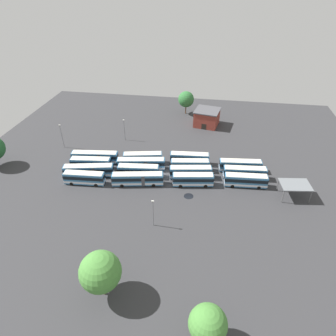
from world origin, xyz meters
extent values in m
plane|color=#333335|center=(0.00, 0.00, 0.00)|extent=(123.03, 123.03, 0.00)
cube|color=teal|center=(-21.31, -4.62, 1.89)|extent=(12.18, 3.58, 3.17)
cube|color=beige|center=(-21.31, -4.62, 3.54)|extent=(11.68, 3.34, 0.14)
cube|color=black|center=(-21.31, -4.62, 2.40)|extent=(12.24, 3.63, 1.02)
cube|color=silver|center=(-21.31, -4.62, 1.00)|extent=(12.24, 3.63, 0.63)
cube|color=black|center=(-15.32, -4.05, 2.50)|extent=(0.25, 2.01, 1.17)
cylinder|color=black|center=(-17.71, -3.14, 0.50)|extent=(1.02, 0.39, 1.00)
cylinder|color=black|center=(-17.49, -5.39, 0.50)|extent=(1.02, 0.39, 1.00)
cylinder|color=black|center=(-25.12, -3.85, 0.50)|extent=(1.02, 0.39, 1.00)
cylinder|color=black|center=(-24.90, -6.10, 0.50)|extent=(1.02, 0.39, 1.00)
cube|color=teal|center=(-22.37, -1.10, 1.89)|extent=(11.98, 3.45, 3.17)
cube|color=beige|center=(-22.37, -1.10, 3.54)|extent=(11.49, 3.21, 0.14)
cube|color=black|center=(-22.37, -1.10, 2.40)|extent=(12.04, 3.49, 1.02)
cube|color=silver|center=(-22.37, -1.10, 1.00)|extent=(12.04, 3.49, 0.63)
cube|color=black|center=(-16.47, -0.59, 2.50)|extent=(0.23, 2.01, 1.17)
cylinder|color=black|center=(-18.82, 0.34, 0.50)|extent=(1.02, 0.38, 1.00)
cylinder|color=black|center=(-18.62, -1.91, 0.50)|extent=(1.02, 0.38, 1.00)
cylinder|color=black|center=(-26.11, -0.29, 0.50)|extent=(1.02, 0.38, 1.00)
cylinder|color=black|center=(-25.92, -2.53, 0.50)|extent=(1.02, 0.38, 1.00)
cube|color=teal|center=(-22.41, 2.55, 1.89)|extent=(11.46, 3.16, 3.17)
cube|color=beige|center=(-22.41, 2.55, 3.54)|extent=(11.00, 2.94, 0.14)
cube|color=black|center=(-22.41, 2.55, 2.40)|extent=(11.52, 3.20, 1.02)
cube|color=silver|center=(-22.41, 2.55, 1.00)|extent=(11.52, 3.20, 0.63)
cube|color=black|center=(-16.75, 2.91, 2.50)|extent=(0.19, 2.01, 1.17)
cylinder|color=black|center=(-18.98, 3.90, 0.50)|extent=(1.02, 0.36, 1.00)
cylinder|color=black|center=(-18.84, 1.65, 0.50)|extent=(1.02, 0.36, 1.00)
cylinder|color=black|center=(-25.99, 3.46, 0.50)|extent=(1.02, 0.36, 1.00)
cylinder|color=black|center=(-25.85, 1.21, 0.50)|extent=(1.02, 0.36, 1.00)
cube|color=teal|center=(-6.31, -6.29, 1.89)|extent=(11.71, 3.29, 3.17)
cube|color=beige|center=(-6.31, -6.29, 3.54)|extent=(11.24, 3.06, 0.14)
cube|color=black|center=(-6.31, -6.29, 2.40)|extent=(11.77, 3.33, 1.02)
cube|color=silver|center=(-6.31, -6.29, 1.00)|extent=(11.77, 3.33, 0.63)
cube|color=black|center=(-0.53, -5.86, 2.50)|extent=(0.21, 2.01, 1.17)
cylinder|color=black|center=(-2.81, -4.90, 0.50)|extent=(1.02, 0.37, 1.00)
cylinder|color=black|center=(-2.65, -7.15, 0.50)|extent=(1.02, 0.37, 1.00)
cylinder|color=black|center=(-9.97, -5.42, 0.50)|extent=(1.02, 0.37, 1.00)
cylinder|color=black|center=(-9.80, -7.67, 0.50)|extent=(1.02, 0.37, 1.00)
cube|color=teal|center=(-6.76, -2.55, 1.89)|extent=(11.28, 3.98, 3.17)
cube|color=beige|center=(-6.76, -2.55, 3.54)|extent=(10.81, 3.73, 0.14)
cube|color=black|center=(-6.76, -2.55, 2.40)|extent=(11.34, 4.03, 1.02)
cube|color=silver|center=(-6.76, -2.55, 1.00)|extent=(11.34, 4.03, 0.63)
cube|color=black|center=(-1.28, -1.77, 2.50)|extent=(0.34, 2.00, 1.17)
cylinder|color=black|center=(-3.53, -0.95, 0.50)|extent=(1.03, 0.44, 1.00)
cylinder|color=black|center=(-3.21, -3.18, 0.50)|extent=(1.03, 0.44, 1.00)
cylinder|color=black|center=(-10.31, -1.91, 0.50)|extent=(1.03, 0.44, 1.00)
cylinder|color=black|center=(-9.99, -4.14, 0.50)|extent=(1.03, 0.44, 1.00)
cube|color=teal|center=(-7.29, 0.95, 1.89)|extent=(11.94, 4.26, 3.17)
cube|color=beige|center=(-7.29, 0.95, 3.54)|extent=(11.45, 3.99, 0.14)
cube|color=black|center=(-7.29, 0.95, 2.40)|extent=(12.01, 4.30, 1.02)
cube|color=silver|center=(-7.29, 0.95, 1.00)|extent=(12.01, 4.30, 0.63)
cube|color=black|center=(-1.50, 1.87, 2.50)|extent=(0.37, 1.99, 1.17)
cylinder|color=black|center=(-3.88, 2.63, 0.50)|extent=(1.03, 0.45, 1.00)
cylinder|color=black|center=(-3.53, 0.41, 0.50)|extent=(1.03, 0.45, 1.00)
cylinder|color=black|center=(-11.05, 1.50, 0.50)|extent=(1.03, 0.45, 1.00)
cylinder|color=black|center=(-10.70, -0.73, 0.50)|extent=(1.03, 0.45, 1.00)
cube|color=teal|center=(-8.24, 4.38, 1.89)|extent=(11.24, 4.10, 3.17)
cube|color=beige|center=(-8.24, 4.38, 3.54)|extent=(10.78, 3.84, 0.14)
cube|color=black|center=(-8.24, 4.38, 2.40)|extent=(11.30, 4.15, 1.02)
cube|color=silver|center=(-8.24, 4.38, 1.00)|extent=(11.30, 4.15, 0.63)
cube|color=black|center=(-2.80, 5.22, 2.50)|extent=(0.37, 2.00, 1.17)
cylinder|color=black|center=(-5.05, 6.01, 0.50)|extent=(1.03, 0.45, 1.00)
cylinder|color=black|center=(-4.70, 3.78, 0.50)|extent=(1.03, 0.45, 1.00)
cylinder|color=black|center=(-11.78, 4.97, 0.50)|extent=(1.03, 0.45, 1.00)
cylinder|color=black|center=(-11.44, 2.74, 0.50)|extent=(1.03, 0.45, 1.00)
cube|color=teal|center=(7.70, -4.29, 1.89)|extent=(11.91, 4.64, 3.17)
cube|color=beige|center=(7.70, -4.29, 3.54)|extent=(11.42, 4.36, 0.14)
cube|color=black|center=(7.70, -4.29, 2.40)|extent=(11.97, 4.69, 1.02)
cube|color=silver|center=(7.70, -4.29, 1.00)|extent=(11.97, 4.69, 0.63)
cube|color=black|center=(13.44, -3.17, 2.50)|extent=(0.44, 1.98, 1.17)
cylinder|color=black|center=(11.03, -2.49, 0.50)|extent=(1.04, 0.49, 1.00)
cylinder|color=black|center=(11.47, -4.70, 0.50)|extent=(1.04, 0.49, 1.00)
cylinder|color=black|center=(3.94, -3.87, 0.50)|extent=(1.04, 0.49, 1.00)
cylinder|color=black|center=(4.37, -6.09, 0.50)|extent=(1.04, 0.49, 1.00)
cube|color=teal|center=(7.50, -1.04, 1.89)|extent=(14.11, 4.66, 3.17)
cube|color=beige|center=(7.50, -1.04, 3.54)|extent=(13.53, 4.38, 0.14)
cube|color=black|center=(7.50, -1.04, 2.40)|extent=(14.18, 4.71, 1.02)
cube|color=silver|center=(7.50, -1.04, 1.00)|extent=(14.18, 4.71, 0.63)
cube|color=black|center=(14.37, 0.08, 2.50)|extent=(0.38, 1.99, 1.17)
cube|color=#47474C|center=(5.99, -1.28, 1.89)|extent=(1.29, 2.61, 3.05)
cylinder|color=black|center=(11.57, 0.77, 0.50)|extent=(1.04, 0.46, 1.00)
cylinder|color=black|center=(11.93, -1.46, 0.50)|extent=(1.04, 0.46, 1.00)
cylinder|color=black|center=(3.07, -0.62, 0.50)|extent=(1.04, 0.46, 1.00)
cylinder|color=black|center=(3.43, -2.85, 0.50)|extent=(1.04, 0.46, 1.00)
cube|color=teal|center=(7.41, 2.57, 1.89)|extent=(11.75, 3.53, 3.17)
cube|color=beige|center=(7.41, 2.57, 3.54)|extent=(11.27, 3.29, 0.14)
cube|color=black|center=(7.41, 2.57, 2.40)|extent=(11.81, 3.57, 1.02)
cube|color=silver|center=(7.41, 2.57, 1.00)|extent=(11.81, 3.57, 0.63)
cube|color=black|center=(13.18, 3.11, 2.50)|extent=(0.25, 2.01, 1.17)
cylinder|color=black|center=(10.88, 4.03, 0.50)|extent=(1.02, 0.39, 1.00)
cylinder|color=black|center=(11.09, 1.78, 0.50)|extent=(1.02, 0.39, 1.00)
cylinder|color=black|center=(3.74, 3.35, 0.50)|extent=(1.02, 0.39, 1.00)
cylinder|color=black|center=(3.95, 1.11, 0.50)|extent=(1.02, 0.39, 1.00)
cube|color=teal|center=(6.68, 6.42, 1.89)|extent=(14.11, 4.84, 3.17)
cube|color=beige|center=(6.68, 6.42, 3.54)|extent=(13.53, 4.55, 0.14)
cube|color=black|center=(6.68, 6.42, 2.40)|extent=(14.18, 4.89, 1.02)
cube|color=silver|center=(6.68, 6.42, 1.00)|extent=(14.18, 4.89, 0.63)
cube|color=black|center=(13.53, 7.63, 2.50)|extent=(0.41, 1.99, 1.17)
cube|color=#47474C|center=(5.17, 6.15, 1.89)|extent=(1.32, 2.62, 3.05)
cylinder|color=black|center=(10.72, 8.28, 0.50)|extent=(1.04, 0.47, 1.00)
cylinder|color=black|center=(11.12, 6.06, 0.50)|extent=(1.04, 0.47, 1.00)
cylinder|color=black|center=(2.24, 6.78, 0.50)|extent=(1.04, 0.47, 1.00)
cylinder|color=black|center=(2.63, 4.55, 0.50)|extent=(1.04, 0.47, 1.00)
cube|color=teal|center=(22.24, -2.62, 1.89)|extent=(14.08, 3.95, 3.17)
cube|color=beige|center=(22.24, -2.62, 3.54)|extent=(13.51, 3.70, 0.14)
cube|color=black|center=(22.24, -2.62, 2.40)|extent=(14.15, 4.00, 1.02)
cube|color=silver|center=(22.24, -2.62, 1.00)|extent=(14.15, 4.00, 0.63)
cube|color=black|center=(29.16, -1.86, 2.50)|extent=(0.28, 2.00, 1.17)
cube|color=#47474C|center=(20.72, -2.78, 1.89)|extent=(1.17, 2.58, 3.05)
cylinder|color=black|center=(26.40, -1.02, 0.50)|extent=(1.03, 0.41, 1.00)
cylinder|color=black|center=(26.64, -3.27, 0.50)|extent=(1.03, 0.41, 1.00)
cylinder|color=black|center=(17.83, -1.96, 0.50)|extent=(1.03, 0.41, 1.00)
cylinder|color=black|center=(18.08, -4.21, 0.50)|extent=(1.03, 0.41, 1.00)
cube|color=teal|center=(22.21, 0.89, 1.89)|extent=(11.82, 3.66, 3.17)
cube|color=beige|center=(22.21, 0.89, 3.54)|extent=(11.34, 3.42, 0.14)
cube|color=black|center=(22.21, 0.89, 2.40)|extent=(11.88, 3.71, 1.02)
cube|color=silver|center=(22.21, 0.89, 1.00)|extent=(11.88, 3.71, 0.63)
cube|color=black|center=(28.01, 1.50, 2.50)|extent=(0.27, 2.01, 1.17)
cylinder|color=black|center=(25.68, 2.39, 0.50)|extent=(1.03, 0.40, 1.00)
cylinder|color=black|center=(25.92, 0.15, 0.50)|extent=(1.03, 0.40, 1.00)
cylinder|color=black|center=(18.51, 1.63, 0.50)|extent=(1.03, 0.40, 1.00)
cylinder|color=black|center=(18.75, -0.61, 0.50)|extent=(1.03, 0.40, 1.00)
cube|color=teal|center=(21.41, 4.62, 1.89)|extent=(14.11, 5.08, 3.17)
cube|color=beige|center=(21.41, 4.62, 3.54)|extent=(13.52, 4.78, 0.14)
cube|color=black|center=(21.41, 4.62, 2.40)|extent=(14.18, 5.13, 1.02)
cube|color=silver|center=(21.41, 4.62, 1.00)|extent=(14.18, 5.13, 0.63)
cube|color=black|center=(28.24, 5.96, 2.50)|extent=(0.45, 1.98, 1.17)
cube|color=#47474C|center=(19.91, 4.33, 1.89)|extent=(1.36, 2.63, 3.05)
cylinder|color=black|center=(25.42, 6.56, 0.50)|extent=(1.04, 0.49, 1.00)
cylinder|color=black|center=(25.85, 4.35, 0.50)|extent=(1.04, 0.49, 1.00)
cylinder|color=black|center=(16.96, 4.90, 0.50)|extent=(1.04, 0.49, 1.00)
cylinder|color=black|center=(17.40, 2.69, 0.50)|extent=(1.04, 0.49, 1.00)
cube|color=teal|center=(21.25, 8.24, 1.89)|extent=(11.18, 3.12, 3.17)
cube|color=beige|center=(21.25, 8.24, 3.54)|extent=(10.72, 2.90, 0.14)
cube|color=black|center=(21.25, 8.24, 2.40)|extent=(11.23, 3.16, 1.02)
cube|color=silver|center=(21.25, 8.24, 1.00)|extent=(11.23, 3.16, 0.63)
cube|color=black|center=(26.77, 8.58, 2.50)|extent=(0.18, 2.01, 1.17)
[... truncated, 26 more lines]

